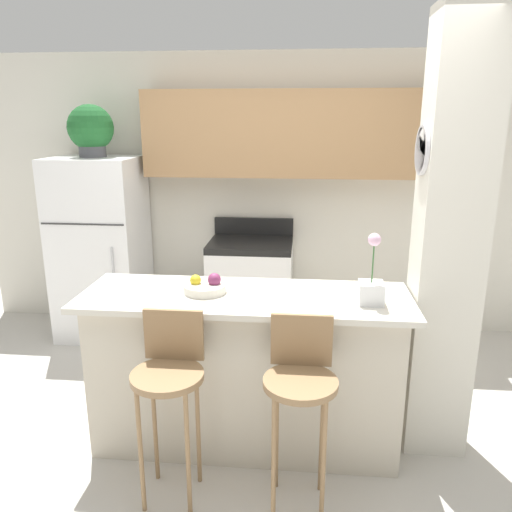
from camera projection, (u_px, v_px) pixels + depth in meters
name	position (u px, v px, depth m)	size (l,w,h in m)	color
ground_plane	(246.00, 440.00, 3.17)	(14.00, 14.00, 0.00)	beige
wall_back	(282.00, 170.00, 4.53)	(5.60, 0.38, 2.55)	silver
pillar_right	(448.00, 245.00, 2.84)	(0.38, 0.32, 2.55)	silver
counter_bar	(245.00, 370.00, 3.04)	(1.93, 0.64, 0.98)	beige
refrigerator	(101.00, 248.00, 4.57)	(0.76, 0.69, 1.65)	white
stove_range	(251.00, 289.00, 4.59)	(0.74, 0.60, 1.07)	white
bar_stool_left	(169.00, 378.00, 2.57)	(0.37, 0.37, 1.01)	olive
bar_stool_right	(300.00, 384.00, 2.50)	(0.37, 0.37, 1.01)	olive
potted_plant_on_fridge	(91.00, 130.00, 4.29)	(0.39, 0.39, 0.45)	#4C4C51
orchid_vase	(371.00, 286.00, 2.75)	(0.13, 0.13, 0.40)	white
fruit_bowl	(205.00, 287.00, 2.94)	(0.25, 0.25, 0.11)	silver
trash_bin	(161.00, 325.00, 4.46)	(0.28, 0.28, 0.38)	black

